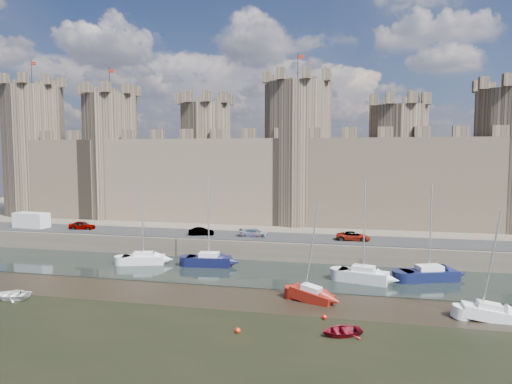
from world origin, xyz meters
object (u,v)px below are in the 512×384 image
(car_2, at_px, (254,233))
(sailboat_2, at_px, (363,275))
(sailboat_1, at_px, (209,260))
(sailboat_3, at_px, (429,274))
(car_3, at_px, (353,236))
(sailboat_0, at_px, (143,259))
(car_1, at_px, (201,232))
(van, at_px, (31,220))
(sailboat_4, at_px, (311,294))
(sailboat_5, at_px, (489,312))
(car_0, at_px, (82,225))

(car_2, height_order, sailboat_2, sailboat_2)
(sailboat_1, distance_m, sailboat_3, 25.88)
(sailboat_2, distance_m, sailboat_3, 7.50)
(car_3, bearing_deg, sailboat_0, 107.00)
(car_1, distance_m, van, 28.07)
(sailboat_4, relative_size, sailboat_5, 1.04)
(sailboat_3, bearing_deg, car_2, 138.39)
(car_1, height_order, sailboat_0, sailboat_0)
(van, bearing_deg, sailboat_4, -16.06)
(car_1, height_order, van, van)
(sailboat_5, bearing_deg, car_3, 120.44)
(sailboat_1, xyz_separation_m, sailboat_4, (13.83, -10.71, -0.12))
(sailboat_2, bearing_deg, sailboat_4, -109.36)
(car_1, distance_m, car_2, 7.56)
(car_2, relative_size, sailboat_0, 0.41)
(sailboat_3, bearing_deg, car_0, 149.60)
(sailboat_2, xyz_separation_m, sailboat_5, (10.29, -9.11, -0.20))
(sailboat_1, bearing_deg, sailboat_0, 178.93)
(car_3, relative_size, sailboat_1, 0.41)
(car_3, relative_size, sailboat_0, 0.45)
(car_0, distance_m, sailboat_5, 55.81)
(sailboat_2, height_order, sailboat_4, sailboat_2)
(car_0, bearing_deg, sailboat_5, -117.10)
(car_3, bearing_deg, sailboat_1, 112.69)
(car_3, xyz_separation_m, sailboat_4, (-3.69, -18.57, -2.40))
(sailboat_3, distance_m, sailboat_4, 15.55)
(car_0, relative_size, van, 0.71)
(sailboat_1, bearing_deg, sailboat_5, -29.58)
(sailboat_1, distance_m, sailboat_4, 17.49)
(car_1, height_order, sailboat_5, sailboat_5)
(car_0, relative_size, sailboat_1, 0.36)
(van, distance_m, sailboat_0, 24.76)
(car_3, height_order, sailboat_5, sailboat_5)
(car_3, xyz_separation_m, sailboat_1, (-17.52, -7.86, -2.27))
(van, distance_m, sailboat_5, 63.85)
(van, relative_size, sailboat_0, 0.56)
(car_0, xyz_separation_m, sailboat_5, (51.93, -20.28, -2.48))
(sailboat_1, height_order, sailboat_3, sailboat_1)
(car_1, distance_m, sailboat_3, 30.49)
(car_3, distance_m, sailboat_0, 27.50)
(car_3, bearing_deg, car_2, 89.11)
(car_3, relative_size, van, 0.81)
(car_2, relative_size, sailboat_3, 0.38)
(sailboat_1, bearing_deg, sailboat_2, -16.30)
(van, relative_size, sailboat_3, 0.52)
(car_2, bearing_deg, sailboat_2, -130.56)
(car_2, height_order, sailboat_4, sailboat_4)
(sailboat_2, bearing_deg, sailboat_5, -27.65)
(car_2, bearing_deg, sailboat_0, 120.37)
(car_0, relative_size, car_1, 1.10)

